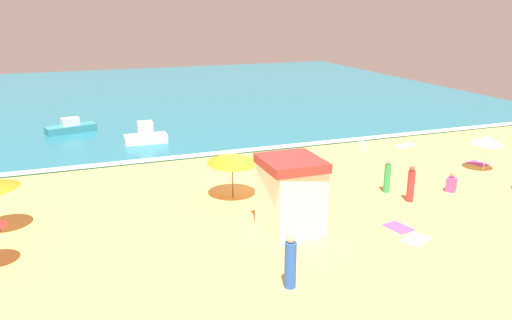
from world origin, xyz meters
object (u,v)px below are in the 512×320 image
beachgoer_1 (290,263)px  beachgoer_2 (387,176)px  beachgoer_4 (411,184)px  beach_umbrella_4 (232,158)px  beachgoer_5 (362,146)px  beach_umbrella_1 (487,140)px  beachgoer_6 (451,184)px  small_boat_0 (71,127)px  lifeguard_cabana (291,194)px  small_boat_1 (146,136)px

beachgoer_1 → beachgoer_2: size_ratio=1.10×
beachgoer_1 → beachgoer_4: (7.92, 4.73, -0.05)m
beach_umbrella_4 → beachgoer_5: beach_umbrella_4 is taller
beach_umbrella_1 → beachgoer_6: size_ratio=2.10×
beachgoer_5 → small_boat_0: 19.36m
lifeguard_cabana → beachgoer_1: (-1.70, -3.79, -0.64)m
beachgoer_1 → beachgoer_6: bearing=25.9°
beach_umbrella_4 → beachgoer_5: bearing=25.4°
beachgoer_4 → small_boat_0: (-13.81, 18.42, -0.36)m
beach_umbrella_1 → beachgoer_4: (-6.43, -2.37, -0.85)m
beachgoer_2 → beachgoer_5: (2.63, 6.38, -0.45)m
beachgoer_1 → beachgoer_4: beachgoer_1 is taller
beachgoer_4 → beachgoer_5: (2.33, 7.73, -0.46)m
beachgoer_2 → small_boat_1: size_ratio=0.62×
beachgoer_1 → beachgoer_5: beachgoer_1 is taller
beach_umbrella_1 → beachgoer_1: 16.03m
beachgoer_4 → small_boat_0: 23.03m
beach_umbrella_4 → small_boat_1: (-2.27, 10.64, -1.34)m
beachgoer_5 → beach_umbrella_4: bearing=-154.6°
lifeguard_cabana → small_boat_0: size_ratio=0.85×
beachgoer_5 → small_boat_0: (-16.14, 10.69, 0.10)m
beachgoer_1 → beachgoer_6: (10.50, 5.10, -0.45)m
lifeguard_cabana → beach_umbrella_1: bearing=14.6°
lifeguard_cabana → beachgoer_6: bearing=8.5°
beach_umbrella_4 → beachgoer_1: (-0.71, -7.93, -1.03)m
beachgoer_6 → small_boat_0: small_boat_0 is taller
beach_umbrella_4 → small_boat_1: bearing=102.0°
small_boat_1 → beach_umbrella_4: bearing=-78.0°
beachgoer_1 → beachgoer_6: size_ratio=1.97×
lifeguard_cabana → beachgoer_5: size_ratio=3.68×
beach_umbrella_1 → beachgoer_2: 6.86m
beachgoer_2 → small_boat_1: 15.50m
beachgoer_4 → beach_umbrella_1: bearing=20.2°
beach_umbrella_4 → beachgoer_5: size_ratio=2.92×
beachgoer_4 → beachgoer_6: beachgoer_4 is taller
beachgoer_4 → beachgoer_2: bearing=102.5°
beachgoer_5 → beachgoer_6: bearing=-88.0°
beach_umbrella_4 → beachgoer_1: beach_umbrella_4 is taller
beachgoer_1 → small_boat_0: bearing=104.3°
beach_umbrella_4 → small_boat_1: beach_umbrella_4 is taller
beachgoer_4 → small_boat_0: bearing=126.9°
beach_umbrella_1 → beachgoer_4: size_ratio=1.14×
beachgoer_2 → beachgoer_5: bearing=67.6°
beachgoer_2 → beachgoer_6: bearing=-18.7°
lifeguard_cabana → beachgoer_4: (6.23, 0.94, -0.69)m
beach_umbrella_1 → beachgoer_5: (-4.10, 5.36, -1.31)m
lifeguard_cabana → beachgoer_2: size_ratio=1.81×
beachgoer_4 → beachgoer_1: bearing=-149.2°
beachgoer_4 → beachgoer_6: (2.58, 0.38, -0.41)m
beach_umbrella_1 → small_boat_1: size_ratio=0.73×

